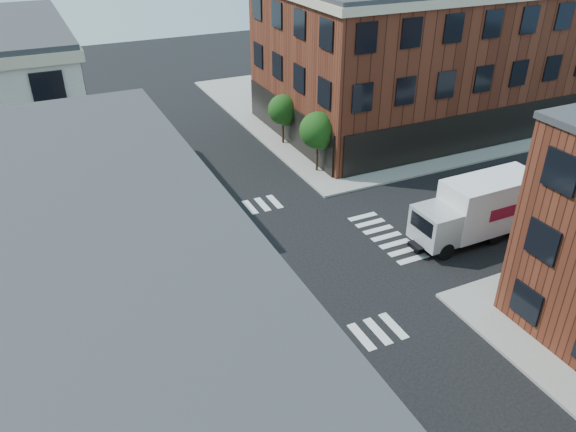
% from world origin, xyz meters
% --- Properties ---
extents(ground, '(120.00, 120.00, 0.00)m').
position_xyz_m(ground, '(0.00, 0.00, 0.00)').
color(ground, black).
rests_on(ground, ground).
extents(sidewalk_ne, '(30.00, 30.00, 0.15)m').
position_xyz_m(sidewalk_ne, '(21.00, 21.00, 0.07)').
color(sidewalk_ne, gray).
rests_on(sidewalk_ne, ground).
extents(building_ne, '(25.00, 16.00, 12.00)m').
position_xyz_m(building_ne, '(20.50, 16.00, 6.00)').
color(building_ne, '#481D12').
rests_on(building_ne, ground).
extents(tree_near, '(2.69, 2.69, 4.49)m').
position_xyz_m(tree_near, '(7.56, 9.98, 3.16)').
color(tree_near, black).
rests_on(tree_near, ground).
extents(tree_far, '(2.43, 2.43, 4.07)m').
position_xyz_m(tree_far, '(7.56, 15.98, 2.87)').
color(tree_far, black).
rests_on(tree_far, ground).
extents(signal_pole, '(1.29, 1.24, 4.60)m').
position_xyz_m(signal_pole, '(-6.72, -6.68, 2.86)').
color(signal_pole, black).
rests_on(signal_pole, ground).
extents(box_truck, '(8.36, 2.68, 3.76)m').
position_xyz_m(box_truck, '(11.83, -2.28, 1.95)').
color(box_truck, silver).
rests_on(box_truck, ground).
extents(traffic_cone, '(0.51, 0.51, 0.78)m').
position_xyz_m(traffic_cone, '(-5.70, -4.37, 0.38)').
color(traffic_cone, orange).
rests_on(traffic_cone, ground).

